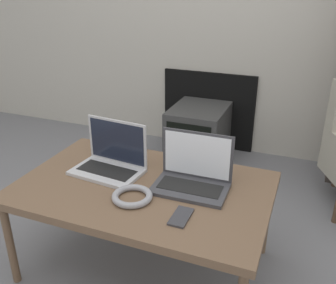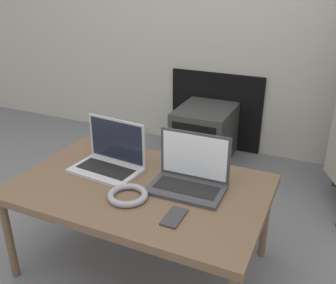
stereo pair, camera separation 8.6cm
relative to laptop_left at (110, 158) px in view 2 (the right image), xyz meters
name	(u,v)px [view 2 (the right image)]	position (x,y,z in m)	size (l,w,h in m)	color
table	(140,191)	(0.20, -0.08, -0.09)	(1.12, 0.71, 0.46)	brown
laptop_left	(110,158)	(0.00, 0.00, 0.00)	(0.34, 0.23, 0.24)	#B2B2B7
laptop_right	(190,175)	(0.41, 0.00, 0.00)	(0.33, 0.21, 0.24)	#38383D
headphones	(128,195)	(0.21, -0.20, -0.04)	(0.17, 0.17, 0.03)	gray
phone	(174,217)	(0.44, -0.25, -0.05)	(0.07, 0.13, 0.01)	#333338
tv	(205,134)	(0.07, 1.18, -0.31)	(0.40, 0.50, 0.41)	#383838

